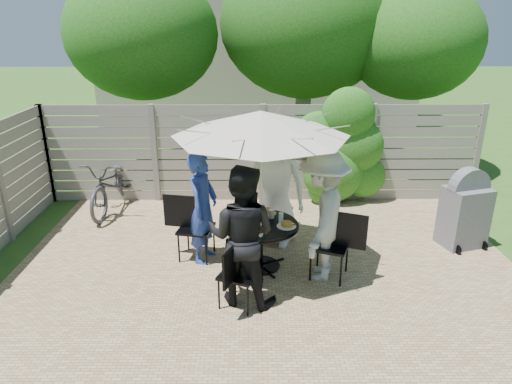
{
  "coord_description": "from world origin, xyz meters",
  "views": [
    {
      "loc": [
        -0.2,
        -5.16,
        3.25
      ],
      "look_at": [
        -0.14,
        0.66,
        1.05
      ],
      "focal_mm": 32.0,
      "sensor_mm": 36.0,
      "label": 1
    }
  ],
  "objects_px": {
    "chair_back": "(277,222)",
    "plate_right": "(287,225)",
    "chair_left": "(196,240)",
    "person_right": "(322,216)",
    "person_left": "(203,208)",
    "glass_right": "(281,218)",
    "chair_right": "(330,258)",
    "bicycle": "(113,183)",
    "syrup_jug": "(257,216)",
    "glass_back": "(258,211)",
    "glass_left": "(240,220)",
    "patio_table": "(260,237)",
    "glass_front": "(263,228)",
    "person_front": "(242,236)",
    "plate_left": "(235,219)",
    "coffee_cup": "(272,214)",
    "person_back": "(275,185)",
    "bbq_grill": "(465,211)",
    "chair_front": "(239,287)",
    "plate_front": "(253,233)",
    "plate_back": "(267,212)",
    "umbrella": "(261,124)"
  },
  "relations": [
    {
      "from": "patio_table",
      "to": "chair_back",
      "type": "bearing_deg",
      "value": 73.59
    },
    {
      "from": "person_left",
      "to": "glass_right",
      "type": "relative_size",
      "value": 11.4
    },
    {
      "from": "chair_front",
      "to": "plate_front",
      "type": "bearing_deg",
      "value": 5.55
    },
    {
      "from": "plate_left",
      "to": "bicycle",
      "type": "distance_m",
      "value": 3.06
    },
    {
      "from": "person_back",
      "to": "umbrella",
      "type": "bearing_deg",
      "value": -90.0
    },
    {
      "from": "chair_left",
      "to": "person_right",
      "type": "bearing_deg",
      "value": -5.2
    },
    {
      "from": "chair_back",
      "to": "plate_right",
      "type": "distance_m",
      "value": 1.11
    },
    {
      "from": "chair_back",
      "to": "plate_front",
      "type": "height_order",
      "value": "chair_back"
    },
    {
      "from": "bicycle",
      "to": "syrup_jug",
      "type": "bearing_deg",
      "value": -33.47
    },
    {
      "from": "plate_back",
      "to": "coffee_cup",
      "type": "distance_m",
      "value": 0.18
    },
    {
      "from": "person_left",
      "to": "patio_table",
      "type": "bearing_deg",
      "value": -90.0
    },
    {
      "from": "patio_table",
      "to": "plate_left",
      "type": "relative_size",
      "value": 4.89
    },
    {
      "from": "syrup_jug",
      "to": "plate_left",
      "type": "bearing_deg",
      "value": 173.04
    },
    {
      "from": "patio_table",
      "to": "person_front",
      "type": "distance_m",
      "value": 0.92
    },
    {
      "from": "person_front",
      "to": "bbq_grill",
      "type": "relative_size",
      "value": 1.4
    },
    {
      "from": "umbrella",
      "to": "person_right",
      "type": "xyz_separation_m",
      "value": [
        0.8,
        -0.23,
        -1.16
      ]
    },
    {
      "from": "umbrella",
      "to": "plate_back",
      "type": "distance_m",
      "value": 1.39
    },
    {
      "from": "plate_back",
      "to": "glass_right",
      "type": "xyz_separation_m",
      "value": [
        0.18,
        -0.32,
        0.05
      ]
    },
    {
      "from": "chair_back",
      "to": "person_right",
      "type": "bearing_deg",
      "value": 39.73
    },
    {
      "from": "person_front",
      "to": "glass_front",
      "type": "distance_m",
      "value": 0.59
    },
    {
      "from": "person_back",
      "to": "plate_right",
      "type": "height_order",
      "value": "person_back"
    },
    {
      "from": "person_left",
      "to": "plate_left",
      "type": "distance_m",
      "value": 0.48
    },
    {
      "from": "person_front",
      "to": "plate_right",
      "type": "distance_m",
      "value": 0.92
    },
    {
      "from": "person_back",
      "to": "bicycle",
      "type": "bearing_deg",
      "value": 171.22
    },
    {
      "from": "person_front",
      "to": "glass_right",
      "type": "bearing_deg",
      "value": -105.52
    },
    {
      "from": "glass_right",
      "to": "coffee_cup",
      "type": "height_order",
      "value": "glass_right"
    },
    {
      "from": "chair_back",
      "to": "glass_front",
      "type": "distance_m",
      "value": 1.31
    },
    {
      "from": "patio_table",
      "to": "person_left",
      "type": "distance_m",
      "value": 0.89
    },
    {
      "from": "glass_back",
      "to": "glass_left",
      "type": "bearing_deg",
      "value": -129.42
    },
    {
      "from": "coffee_cup",
      "to": "chair_back",
      "type": "bearing_deg",
      "value": 81.24
    },
    {
      "from": "plate_left",
      "to": "bicycle",
      "type": "relative_size",
      "value": 0.14
    },
    {
      "from": "plate_right",
      "to": "umbrella",
      "type": "bearing_deg",
      "value": 163.58
    },
    {
      "from": "plate_front",
      "to": "glass_front",
      "type": "relative_size",
      "value": 1.86
    },
    {
      "from": "plate_back",
      "to": "plate_left",
      "type": "bearing_deg",
      "value": -151.42
    },
    {
      "from": "plate_left",
      "to": "plate_front",
      "type": "height_order",
      "value": "same"
    },
    {
      "from": "chair_front",
      "to": "chair_left",
      "type": "bearing_deg",
      "value": 50.73
    },
    {
      "from": "person_front",
      "to": "plate_back",
      "type": "height_order",
      "value": "person_front"
    },
    {
      "from": "person_front",
      "to": "plate_left",
      "type": "bearing_deg",
      "value": -66.55
    },
    {
      "from": "plate_front",
      "to": "bbq_grill",
      "type": "bearing_deg",
      "value": 17.16
    },
    {
      "from": "bicycle",
      "to": "coffee_cup",
      "type": "bearing_deg",
      "value": -29.8
    },
    {
      "from": "syrup_jug",
      "to": "bbq_grill",
      "type": "bearing_deg",
      "value": 10.37
    },
    {
      "from": "bbq_grill",
      "to": "coffee_cup",
      "type": "bearing_deg",
      "value": 172.79
    },
    {
      "from": "plate_right",
      "to": "bbq_grill",
      "type": "distance_m",
      "value": 2.83
    },
    {
      "from": "patio_table",
      "to": "chair_back",
      "type": "height_order",
      "value": "chair_back"
    },
    {
      "from": "patio_table",
      "to": "syrup_jug",
      "type": "height_order",
      "value": "syrup_jug"
    },
    {
      "from": "chair_right",
      "to": "plate_right",
      "type": "height_order",
      "value": "chair_right"
    },
    {
      "from": "person_left",
      "to": "glass_back",
      "type": "distance_m",
      "value": 0.77
    },
    {
      "from": "glass_right",
      "to": "coffee_cup",
      "type": "distance_m",
      "value": 0.2
    },
    {
      "from": "glass_back",
      "to": "coffee_cup",
      "type": "height_order",
      "value": "glass_back"
    },
    {
      "from": "plate_front",
      "to": "glass_left",
      "type": "relative_size",
      "value": 1.86
    }
  ]
}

